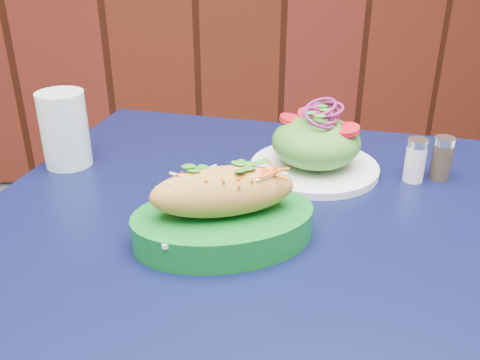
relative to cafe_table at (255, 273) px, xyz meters
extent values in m
cube|color=black|center=(0.00, 0.00, 0.07)|extent=(1.06, 1.06, 0.03)
cylinder|color=black|center=(-0.17, 0.44, -0.30)|extent=(0.04, 0.04, 0.72)
cylinder|color=black|center=(0.44, 0.17, -0.30)|extent=(0.04, 0.04, 0.72)
cube|color=white|center=(-0.05, -0.04, 0.12)|extent=(0.19, 0.13, 0.01)
ellipsoid|color=gold|center=(-0.05, -0.04, 0.16)|extent=(0.19, 0.08, 0.06)
cylinder|color=white|center=(0.13, 0.14, 0.09)|extent=(0.21, 0.21, 0.01)
ellipsoid|color=#4C992D|center=(0.13, 0.14, 0.14)|extent=(0.14, 0.14, 0.08)
cylinder|color=red|center=(0.17, 0.12, 0.17)|extent=(0.04, 0.04, 0.01)
cylinder|color=red|center=(0.09, 0.17, 0.17)|extent=(0.04, 0.04, 0.01)
cylinder|color=red|center=(0.13, 0.19, 0.17)|extent=(0.04, 0.04, 0.01)
torus|color=#851D64|center=(0.13, 0.14, 0.18)|extent=(0.05, 0.05, 0.00)
torus|color=#851D64|center=(0.13, 0.14, 0.19)|extent=(0.05, 0.05, 0.00)
torus|color=#851D64|center=(0.13, 0.14, 0.19)|extent=(0.05, 0.05, 0.00)
torus|color=#851D64|center=(0.13, 0.14, 0.20)|extent=(0.05, 0.05, 0.00)
torus|color=#851D64|center=(0.13, 0.14, 0.20)|extent=(0.05, 0.05, 0.00)
torus|color=#851D64|center=(0.13, 0.14, 0.20)|extent=(0.05, 0.05, 0.00)
cylinder|color=silver|center=(-0.28, 0.24, 0.15)|extent=(0.08, 0.08, 0.13)
cylinder|color=white|center=(0.27, 0.09, 0.12)|extent=(0.03, 0.03, 0.06)
cylinder|color=silver|center=(0.27, 0.09, 0.15)|extent=(0.03, 0.03, 0.01)
cylinder|color=#3F3326|center=(0.32, 0.09, 0.12)|extent=(0.03, 0.03, 0.06)
cylinder|color=silver|center=(0.32, 0.09, 0.15)|extent=(0.03, 0.03, 0.01)
camera|label=1|loc=(-0.13, -0.63, 0.46)|focal=40.00mm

